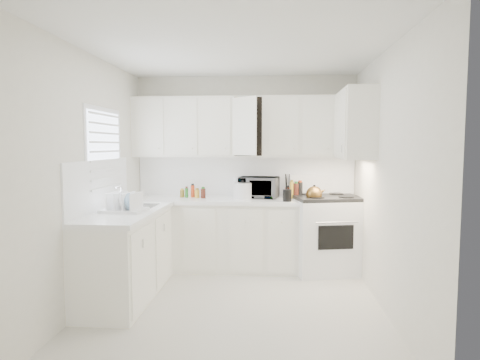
# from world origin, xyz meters

# --- Properties ---
(floor) EXTENTS (3.20, 3.20, 0.00)m
(floor) POSITION_xyz_m (0.00, 0.00, 0.00)
(floor) COLOR silver
(floor) RESTS_ON ground
(ceiling) EXTENTS (3.20, 3.20, 0.00)m
(ceiling) POSITION_xyz_m (0.00, 0.00, 2.60)
(ceiling) COLOR white
(ceiling) RESTS_ON ground
(wall_back) EXTENTS (3.00, 0.00, 3.00)m
(wall_back) POSITION_xyz_m (0.00, 1.60, 1.30)
(wall_back) COLOR white
(wall_back) RESTS_ON ground
(wall_front) EXTENTS (3.00, 0.00, 3.00)m
(wall_front) POSITION_xyz_m (0.00, -1.60, 1.30)
(wall_front) COLOR white
(wall_front) RESTS_ON ground
(wall_left) EXTENTS (0.00, 3.20, 3.20)m
(wall_left) POSITION_xyz_m (-1.50, 0.00, 1.30)
(wall_left) COLOR white
(wall_left) RESTS_ON ground
(wall_right) EXTENTS (0.00, 3.20, 3.20)m
(wall_right) POSITION_xyz_m (1.50, 0.00, 1.30)
(wall_right) COLOR white
(wall_right) RESTS_ON ground
(window_blinds) EXTENTS (0.06, 0.96, 1.06)m
(window_blinds) POSITION_xyz_m (-1.48, 0.35, 1.55)
(window_blinds) COLOR white
(window_blinds) RESTS_ON wall_left
(lower_cabinets_back) EXTENTS (2.22, 0.60, 0.90)m
(lower_cabinets_back) POSITION_xyz_m (-0.39, 1.30, 0.45)
(lower_cabinets_back) COLOR white
(lower_cabinets_back) RESTS_ON floor
(lower_cabinets_left) EXTENTS (0.60, 1.60, 0.90)m
(lower_cabinets_left) POSITION_xyz_m (-1.20, 0.20, 0.45)
(lower_cabinets_left) COLOR white
(lower_cabinets_left) RESTS_ON floor
(countertop_back) EXTENTS (2.24, 0.64, 0.05)m
(countertop_back) POSITION_xyz_m (-0.39, 1.29, 0.93)
(countertop_back) COLOR white
(countertop_back) RESTS_ON lower_cabinets_back
(countertop_left) EXTENTS (0.64, 1.62, 0.05)m
(countertop_left) POSITION_xyz_m (-1.19, 0.20, 0.93)
(countertop_left) COLOR white
(countertop_left) RESTS_ON lower_cabinets_left
(backsplash_back) EXTENTS (2.98, 0.02, 0.55)m
(backsplash_back) POSITION_xyz_m (0.00, 1.59, 1.23)
(backsplash_back) COLOR white
(backsplash_back) RESTS_ON wall_back
(backsplash_left) EXTENTS (0.02, 1.60, 0.55)m
(backsplash_left) POSITION_xyz_m (-1.49, 0.20, 1.23)
(backsplash_left) COLOR white
(backsplash_left) RESTS_ON wall_left
(upper_cabinets_back) EXTENTS (3.00, 0.33, 0.80)m
(upper_cabinets_back) POSITION_xyz_m (0.00, 1.44, 1.50)
(upper_cabinets_back) COLOR white
(upper_cabinets_back) RESTS_ON wall_back
(upper_cabinets_right) EXTENTS (0.33, 0.90, 0.80)m
(upper_cabinets_right) POSITION_xyz_m (1.33, 0.82, 1.50)
(upper_cabinets_right) COLOR white
(upper_cabinets_right) RESTS_ON wall_right
(sink) EXTENTS (0.42, 0.38, 0.30)m
(sink) POSITION_xyz_m (-1.19, 0.55, 1.07)
(sink) COLOR gray
(sink) RESTS_ON countertop_left
(stove) EXTENTS (0.96, 0.84, 1.28)m
(stove) POSITION_xyz_m (1.09, 1.27, 0.64)
(stove) COLOR white
(stove) RESTS_ON floor
(tea_kettle) EXTENTS (0.28, 0.25, 0.23)m
(tea_kettle) POSITION_xyz_m (0.91, 1.11, 1.06)
(tea_kettle) COLOR olive
(tea_kettle) RESTS_ON stove
(frying_pan) EXTENTS (0.32, 0.46, 0.04)m
(frying_pan) POSITION_xyz_m (1.27, 1.43, 0.96)
(frying_pan) COLOR black
(frying_pan) RESTS_ON stove
(microwave) EXTENTS (0.55, 0.37, 0.35)m
(microwave) POSITION_xyz_m (0.20, 1.43, 1.12)
(microwave) COLOR gray
(microwave) RESTS_ON countertop_back
(rice_cooker) EXTENTS (0.29, 0.29, 0.25)m
(rice_cooker) POSITION_xyz_m (-0.01, 1.31, 1.07)
(rice_cooker) COLOR white
(rice_cooker) RESTS_ON countertop_back
(paper_towel) EXTENTS (0.12, 0.12, 0.27)m
(paper_towel) POSITION_xyz_m (-0.11, 1.51, 1.08)
(paper_towel) COLOR white
(paper_towel) RESTS_ON countertop_back
(utensil_crock) EXTENTS (0.14, 0.14, 0.36)m
(utensil_crock) POSITION_xyz_m (0.57, 1.08, 1.13)
(utensil_crock) COLOR black
(utensil_crock) RESTS_ON countertop_back
(dish_rack) EXTENTS (0.47, 0.37, 0.24)m
(dish_rack) POSITION_xyz_m (-1.19, 0.11, 1.07)
(dish_rack) COLOR white
(dish_rack) RESTS_ON countertop_left
(spice_left_0) EXTENTS (0.06, 0.06, 0.13)m
(spice_left_0) POSITION_xyz_m (-0.85, 1.42, 1.02)
(spice_left_0) COLOR olive
(spice_left_0) RESTS_ON countertop_back
(spice_left_1) EXTENTS (0.06, 0.06, 0.13)m
(spice_left_1) POSITION_xyz_m (-0.78, 1.33, 1.02)
(spice_left_1) COLOR #267226
(spice_left_1) RESTS_ON countertop_back
(spice_left_2) EXTENTS (0.06, 0.06, 0.13)m
(spice_left_2) POSITION_xyz_m (-0.70, 1.42, 1.02)
(spice_left_2) COLOR #D5441C
(spice_left_2) RESTS_ON countertop_back
(spice_left_3) EXTENTS (0.06, 0.06, 0.13)m
(spice_left_3) POSITION_xyz_m (-0.62, 1.33, 1.02)
(spice_left_3) COLOR gold
(spice_left_3) RESTS_ON countertop_back
(spice_left_4) EXTENTS (0.06, 0.06, 0.13)m
(spice_left_4) POSITION_xyz_m (-0.55, 1.42, 1.02)
(spice_left_4) COLOR #532317
(spice_left_4) RESTS_ON countertop_back
(sauce_right_0) EXTENTS (0.06, 0.06, 0.19)m
(sauce_right_0) POSITION_xyz_m (0.58, 1.46, 1.05)
(sauce_right_0) COLOR #D5441C
(sauce_right_0) RESTS_ON countertop_back
(sauce_right_1) EXTENTS (0.06, 0.06, 0.19)m
(sauce_right_1) POSITION_xyz_m (0.64, 1.40, 1.05)
(sauce_right_1) COLOR gold
(sauce_right_1) RESTS_ON countertop_back
(sauce_right_2) EXTENTS (0.06, 0.06, 0.19)m
(sauce_right_2) POSITION_xyz_m (0.69, 1.46, 1.05)
(sauce_right_2) COLOR #532317
(sauce_right_2) RESTS_ON countertop_back
(sauce_right_3) EXTENTS (0.06, 0.06, 0.19)m
(sauce_right_3) POSITION_xyz_m (0.74, 1.40, 1.05)
(sauce_right_3) COLOR black
(sauce_right_3) RESTS_ON countertop_back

